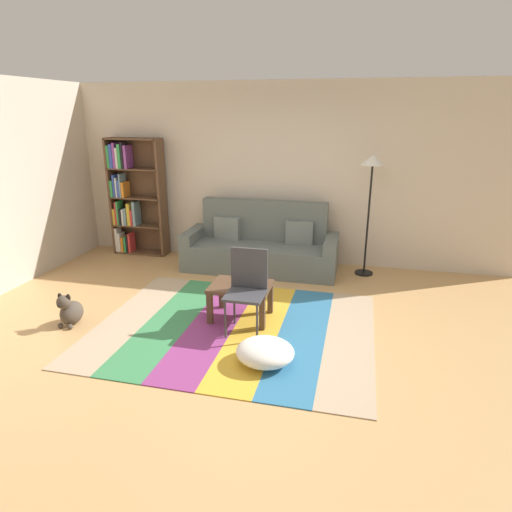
{
  "coord_description": "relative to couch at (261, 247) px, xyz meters",
  "views": [
    {
      "loc": [
        1.1,
        -4.08,
        2.28
      ],
      "look_at": [
        -0.04,
        0.67,
        0.65
      ],
      "focal_mm": 30.76,
      "sensor_mm": 36.0,
      "label": 1
    }
  ],
  "objects": [
    {
      "name": "bookshelf",
      "position": [
        -2.23,
        0.28,
        0.6
      ],
      "size": [
        0.9,
        0.28,
        1.88
      ],
      "color": "brown",
      "rests_on": "ground_plane"
    },
    {
      "name": "standing_lamp",
      "position": [
        1.52,
        0.13,
        1.09
      ],
      "size": [
        0.32,
        0.32,
        1.71
      ],
      "color": "black",
      "rests_on": "ground_plane"
    },
    {
      "name": "folding_chair",
      "position": [
        0.29,
        -1.94,
        0.2
      ],
      "size": [
        0.4,
        0.4,
        0.9
      ],
      "rotation": [
        0.0,
        0.0,
        -0.95
      ],
      "color": "#38383D",
      "rests_on": "ground_plane"
    },
    {
      "name": "left_wall",
      "position": [
        -3.11,
        -1.27,
        1.01
      ],
      "size": [
        0.1,
        5.5,
        2.7
      ],
      "primitive_type": "cube",
      "color": "beige",
      "rests_on": "ground_plane"
    },
    {
      "name": "tv_remote",
      "position": [
        0.27,
        -1.75,
        0.09
      ],
      "size": [
        0.1,
        0.15,
        0.02
      ],
      "primitive_type": "cube",
      "rotation": [
        0.0,
        0.0,
        0.45
      ],
      "color": "black",
      "rests_on": "coffee_table"
    },
    {
      "name": "couch",
      "position": [
        0.0,
        0.0,
        0.0
      ],
      "size": [
        2.26,
        0.8,
        1.0
      ],
      "color": "#59605B",
      "rests_on": "ground_plane"
    },
    {
      "name": "rug",
      "position": [
        0.14,
        -1.95,
        -0.33
      ],
      "size": [
        2.99,
        2.43,
        0.01
      ],
      "color": "tan",
      "rests_on": "ground_plane"
    },
    {
      "name": "dog",
      "position": [
        -1.66,
        -2.29,
        -0.18
      ],
      "size": [
        0.22,
        0.35,
        0.4
      ],
      "color": "#473D33",
      "rests_on": "ground_plane"
    },
    {
      "name": "back_wall",
      "position": [
        0.29,
        0.53,
        1.01
      ],
      "size": [
        6.8,
        0.1,
        2.7
      ],
      "primitive_type": "cube",
      "color": "beige",
      "rests_on": "ground_plane"
    },
    {
      "name": "ground_plane",
      "position": [
        0.29,
        -2.02,
        -0.34
      ],
      "size": [
        14.0,
        14.0,
        0.0
      ],
      "primitive_type": "plane",
      "color": "tan"
    },
    {
      "name": "pouf",
      "position": [
        0.63,
        -2.57,
        -0.21
      ],
      "size": [
        0.55,
        0.5,
        0.23
      ],
      "primitive_type": "ellipsoid",
      "color": "white",
      "rests_on": "rug"
    },
    {
      "name": "coffee_table",
      "position": [
        0.15,
        -1.7,
        0.0
      ],
      "size": [
        0.68,
        0.51,
        0.41
      ],
      "color": "#513826",
      "rests_on": "rug"
    }
  ]
}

